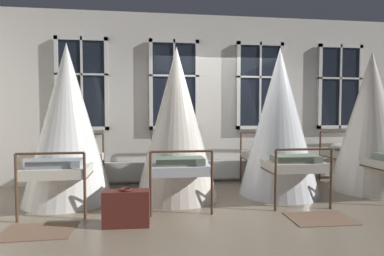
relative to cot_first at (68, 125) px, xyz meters
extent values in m
plane|color=gray|center=(2.61, 0.00, -1.20)|extent=(18.71, 18.71, 0.00)
cube|color=silver|center=(2.61, 1.16, 0.47)|extent=(10.36, 0.10, 3.33)
cube|color=black|center=(-0.01, 1.05, 0.74)|extent=(0.98, 0.02, 1.76)
cube|color=silver|center=(-0.01, 1.05, -0.11)|extent=(0.98, 0.06, 0.07)
cube|color=silver|center=(-0.01, 1.05, 1.59)|extent=(0.98, 0.06, 0.07)
cube|color=silver|center=(-0.46, 1.05, 0.74)|extent=(0.07, 0.06, 1.76)
cube|color=silver|center=(0.45, 1.05, 0.74)|extent=(0.07, 0.06, 1.76)
cube|color=silver|center=(-0.01, 1.05, 0.74)|extent=(0.04, 0.06, 1.76)
cube|color=silver|center=(-0.01, 1.05, 0.92)|extent=(0.98, 0.06, 0.04)
cube|color=black|center=(1.74, 1.05, 0.74)|extent=(0.98, 0.02, 1.76)
cube|color=silver|center=(1.74, 1.05, -0.11)|extent=(0.98, 0.06, 0.07)
cube|color=silver|center=(1.74, 1.05, 1.59)|extent=(0.98, 0.06, 0.07)
cube|color=silver|center=(1.29, 1.05, 0.74)|extent=(0.07, 0.06, 1.76)
cube|color=silver|center=(2.19, 1.05, 0.74)|extent=(0.07, 0.06, 1.76)
cube|color=silver|center=(1.74, 1.05, 0.74)|extent=(0.04, 0.06, 1.76)
cube|color=silver|center=(1.74, 1.05, 0.92)|extent=(0.98, 0.06, 0.04)
cube|color=black|center=(3.48, 1.05, 0.74)|extent=(0.98, 0.02, 1.76)
cube|color=silver|center=(3.48, 1.05, -0.11)|extent=(0.98, 0.06, 0.07)
cube|color=silver|center=(3.48, 1.05, 1.59)|extent=(0.98, 0.06, 0.07)
cube|color=silver|center=(3.03, 1.05, 0.74)|extent=(0.07, 0.06, 1.76)
cube|color=silver|center=(3.94, 1.05, 0.74)|extent=(0.07, 0.06, 1.76)
cube|color=silver|center=(3.48, 1.05, 0.74)|extent=(0.04, 0.06, 1.76)
cube|color=silver|center=(3.48, 1.05, 0.92)|extent=(0.98, 0.06, 0.04)
cube|color=black|center=(5.23, 1.05, 0.74)|extent=(0.98, 0.02, 1.76)
cube|color=silver|center=(5.23, 1.05, -0.11)|extent=(0.98, 0.06, 0.07)
cube|color=silver|center=(5.23, 1.05, 1.59)|extent=(0.98, 0.06, 0.07)
cube|color=silver|center=(4.77, 1.05, 0.74)|extent=(0.07, 0.06, 1.76)
cube|color=silver|center=(5.68, 1.05, 0.74)|extent=(0.07, 0.06, 1.76)
cube|color=silver|center=(5.23, 1.05, 0.74)|extent=(0.04, 0.06, 1.76)
cube|color=silver|center=(5.23, 1.05, 0.92)|extent=(0.98, 0.06, 0.04)
cube|color=silver|center=(2.61, 1.03, -0.95)|extent=(5.83, 0.10, 0.36)
cylinder|color=#4C3323|center=(-0.44, 0.89, -0.70)|extent=(0.04, 0.04, 1.00)
cylinder|color=#4C3323|center=(0.39, 0.91, -0.70)|extent=(0.04, 0.04, 1.00)
cylinder|color=#4C3323|center=(-0.39, -0.92, -0.77)|extent=(0.04, 0.04, 0.87)
cylinder|color=#4C3323|center=(0.44, -0.89, -0.77)|extent=(0.04, 0.04, 0.87)
cylinder|color=#4C3323|center=(-0.41, -0.01, -0.68)|extent=(0.08, 1.81, 0.03)
cylinder|color=#4C3323|center=(0.41, 0.01, -0.68)|extent=(0.08, 1.81, 0.03)
cylinder|color=#4C3323|center=(-0.02, 0.90, -0.20)|extent=(0.83, 0.05, 0.03)
cylinder|color=#4C3323|center=(0.02, -0.90, -0.33)|extent=(0.83, 0.05, 0.03)
cube|color=silver|center=(0.00, 0.00, -0.62)|extent=(0.89, 1.85, 0.13)
ellipsoid|color=#B7B2A3|center=(-0.02, 0.66, -0.48)|extent=(0.65, 0.42, 0.14)
cube|color=#8C939E|center=(0.02, -0.64, -0.50)|extent=(0.69, 0.38, 0.10)
cone|color=white|center=(0.00, 0.00, 0.04)|extent=(1.35, 1.35, 2.47)
cylinder|color=#4C3323|center=(1.29, 0.89, -0.70)|extent=(0.04, 0.04, 1.00)
cylinder|color=#4C3323|center=(2.12, 0.89, -0.70)|extent=(0.04, 0.04, 1.00)
cylinder|color=#4C3323|center=(1.29, -0.91, -0.77)|extent=(0.04, 0.04, 0.87)
cylinder|color=#4C3323|center=(2.11, -0.92, -0.77)|extent=(0.04, 0.04, 0.87)
cylinder|color=#4C3323|center=(1.29, -0.01, -0.68)|extent=(0.04, 1.81, 0.03)
cylinder|color=#4C3323|center=(2.12, -0.01, -0.68)|extent=(0.04, 1.81, 0.03)
cylinder|color=#4C3323|center=(1.71, 0.89, -0.20)|extent=(0.83, 0.04, 0.03)
cylinder|color=#4C3323|center=(1.70, -0.91, -0.33)|extent=(0.83, 0.04, 0.03)
cube|color=silver|center=(1.70, -0.01, -0.62)|extent=(0.86, 1.83, 0.13)
ellipsoid|color=#B7B2A3|center=(1.71, 0.65, -0.48)|extent=(0.64, 0.40, 0.14)
cube|color=slate|center=(1.70, -0.65, -0.50)|extent=(0.68, 0.36, 0.10)
cone|color=silver|center=(1.70, -0.01, 0.03)|extent=(1.35, 1.35, 2.45)
cylinder|color=#4C3323|center=(3.05, 0.92, -0.70)|extent=(0.04, 0.04, 1.00)
cylinder|color=#4C3323|center=(3.88, 0.91, -0.70)|extent=(0.04, 0.04, 1.00)
cylinder|color=#4C3323|center=(3.03, -0.89, -0.77)|extent=(0.04, 0.04, 0.87)
cylinder|color=#4C3323|center=(3.86, -0.90, -0.77)|extent=(0.04, 0.04, 0.87)
cylinder|color=#4C3323|center=(3.04, 0.02, -0.68)|extent=(0.06, 1.81, 0.03)
cylinder|color=#4C3323|center=(3.87, 0.01, -0.68)|extent=(0.06, 1.81, 0.03)
cylinder|color=#4C3323|center=(3.47, 0.92, -0.20)|extent=(0.83, 0.04, 0.03)
cylinder|color=#4C3323|center=(3.45, -0.89, -0.33)|extent=(0.83, 0.04, 0.03)
cube|color=#B7B2A3|center=(3.46, 0.01, -0.62)|extent=(0.87, 1.84, 0.13)
ellipsoid|color=silver|center=(3.47, 0.68, -0.48)|extent=(0.64, 0.41, 0.14)
cube|color=slate|center=(3.45, -0.63, -0.50)|extent=(0.69, 0.37, 0.10)
cone|color=white|center=(3.46, 0.01, 0.04)|extent=(1.35, 1.35, 2.49)
cylinder|color=#4C3323|center=(4.75, 0.95, -0.70)|extent=(0.04, 0.04, 1.00)
cylinder|color=#4C3323|center=(5.58, 0.97, -0.70)|extent=(0.04, 0.04, 1.00)
cylinder|color=#4C3323|center=(4.77, 0.05, -0.68)|extent=(0.06, 1.81, 0.03)
cylinder|color=#4C3323|center=(5.17, 0.96, -0.20)|extent=(0.83, 0.05, 0.03)
cube|color=#B7B2A3|center=(5.18, 0.06, -0.62)|extent=(0.88, 1.84, 0.13)
ellipsoid|color=silver|center=(5.17, 0.72, -0.48)|extent=(0.64, 0.41, 0.14)
cone|color=silver|center=(5.18, 0.06, 0.04)|extent=(1.35, 1.35, 2.48)
cube|color=brown|center=(-0.01, -1.28, -1.19)|extent=(0.81, 0.58, 0.01)
cube|color=brown|center=(3.48, -1.28, -1.19)|extent=(0.82, 0.58, 0.01)
cube|color=#5B231E|center=(0.99, -1.23, -0.98)|extent=(0.57, 0.22, 0.44)
cube|color=tan|center=(1.00, -1.12, -0.98)|extent=(0.50, 0.03, 0.03)
torus|color=#5B231E|center=(0.99, -1.23, -0.74)|extent=(0.15, 0.15, 0.02)
camera|label=1|loc=(1.32, -4.98, 0.17)|focal=28.72mm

